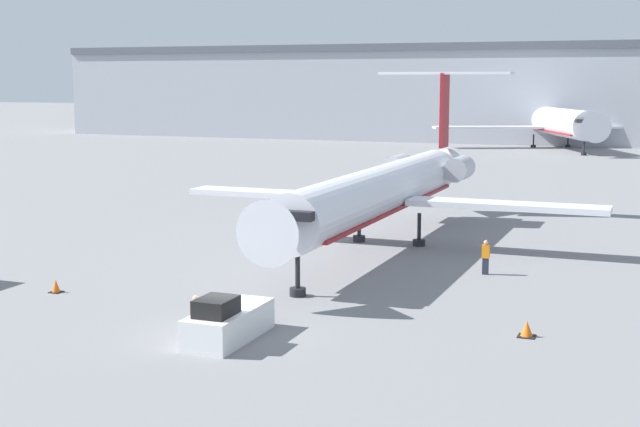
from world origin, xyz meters
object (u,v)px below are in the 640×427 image
(traffic_cone_right, at_px, (527,329))
(airplane_main, at_px, (385,189))
(airplane_parked_far_left, at_px, (554,121))
(traffic_cone_left, at_px, (56,286))
(worker_by_wing, at_px, (486,256))
(pushback_tug, at_px, (228,322))
(worker_near_tug, at_px, (196,315))

(traffic_cone_right, bearing_deg, airplane_main, 123.65)
(traffic_cone_right, distance_m, airplane_parked_far_left, 104.85)
(airplane_main, distance_m, traffic_cone_left, 21.31)
(worker_by_wing, distance_m, traffic_cone_left, 22.38)
(worker_by_wing, bearing_deg, airplane_main, 142.03)
(traffic_cone_left, bearing_deg, airplane_parked_far_left, 83.59)
(pushback_tug, bearing_deg, traffic_cone_left, 160.31)
(pushback_tug, relative_size, traffic_cone_right, 6.86)
(airplane_main, height_order, worker_near_tug, airplane_main)
(pushback_tug, relative_size, airplane_parked_far_left, 0.14)
(worker_near_tug, relative_size, traffic_cone_right, 2.45)
(worker_near_tug, bearing_deg, worker_by_wing, 61.13)
(airplane_main, height_order, worker_by_wing, airplane_main)
(traffic_cone_left, bearing_deg, traffic_cone_right, 1.55)
(pushback_tug, distance_m, traffic_cone_right, 12.19)
(airplane_main, relative_size, worker_by_wing, 18.04)
(pushback_tug, bearing_deg, worker_by_wing, 65.08)
(airplane_parked_far_left, bearing_deg, pushback_tug, -90.07)
(airplane_main, xyz_separation_m, traffic_cone_left, (-11.53, -17.61, -3.37))
(pushback_tug, height_order, traffic_cone_right, pushback_tug)
(worker_near_tug, xyz_separation_m, airplane_parked_far_left, (1.56, 109.05, 3.15))
(worker_by_wing, bearing_deg, traffic_cone_right, -71.11)
(traffic_cone_right, height_order, airplane_parked_far_left, airplane_parked_far_left)
(pushback_tug, bearing_deg, airplane_main, 90.27)
(traffic_cone_left, relative_size, traffic_cone_right, 0.91)
(pushback_tug, distance_m, traffic_cone_left, 12.36)
(traffic_cone_left, relative_size, airplane_parked_far_left, 0.02)
(worker_by_wing, xyz_separation_m, airplane_parked_far_left, (-7.26, 93.06, 3.06))
(worker_near_tug, distance_m, worker_by_wing, 18.26)
(airplane_main, bearing_deg, traffic_cone_left, -123.22)
(airplane_main, height_order, traffic_cone_right, airplane_main)
(worker_by_wing, distance_m, airplane_parked_far_left, 93.39)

